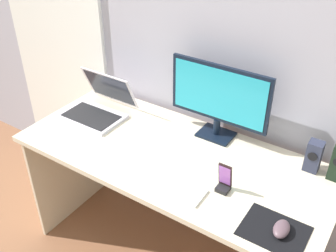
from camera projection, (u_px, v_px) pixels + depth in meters
The scene contains 10 objects.
wall_back at pixel (217, 30), 1.92m from camera, with size 6.00×0.04×2.50m, color #A3A0B1.
door_left at pixel (56, 34), 2.56m from camera, with size 0.82×0.02×2.02m, color white.
desk at pixel (173, 176), 2.00m from camera, with size 1.56×0.68×0.74m.
monitor at pixel (219, 98), 1.93m from camera, with size 0.53×0.14×0.40m.
speaker_near_monitor at pixel (314, 156), 1.78m from camera, with size 0.07×0.06×0.15m.
laptop at pixel (98, 107), 2.21m from camera, with size 0.34×0.32×0.22m.
keyboard_external at pixel (162, 182), 1.74m from camera, with size 0.40×0.12×0.01m, color white.
mousepad at pixel (274, 231), 1.51m from camera, with size 0.25×0.20×0.00m, color black.
mouse at pixel (281, 229), 1.49m from camera, with size 0.06×0.10×0.04m, color #57414A.
phone_in_dock at pixel (224, 181), 1.68m from camera, with size 0.06×0.05×0.14m.
Camera 1 is at (0.83, -1.30, 1.91)m, focal length 41.94 mm.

